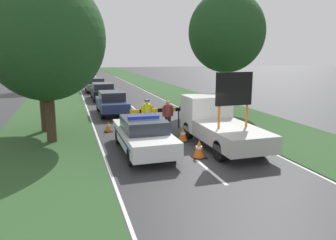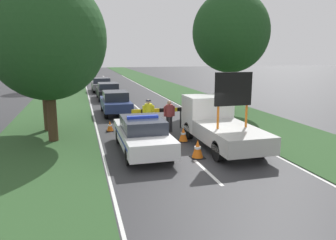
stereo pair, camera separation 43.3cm
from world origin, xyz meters
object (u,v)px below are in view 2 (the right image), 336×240
(roadside_tree_mid_right, at_px, (42,40))
(traffic_cone_near_police, at_px, (183,134))
(roadside_tree_near_left, at_px, (231,32))
(traffic_cone_centre_front, at_px, (110,126))
(roadside_tree_near_right, at_px, (55,48))
(pedestrian_civilian, at_px, (169,114))
(roadside_tree_mid_left, at_px, (46,38))
(work_truck, at_px, (218,123))
(road_barrier, at_px, (159,112))
(police_officer, at_px, (148,113))
(police_car, at_px, (142,134))
(queued_car_hatch_blue, at_px, (115,102))
(queued_car_suv_grey, at_px, (101,84))
(traffic_cone_near_truck, at_px, (198,149))
(queued_car_sedan_black, at_px, (108,91))

(roadside_tree_mid_right, bearing_deg, traffic_cone_near_police, -32.46)
(traffic_cone_near_police, relative_size, roadside_tree_near_left, 0.08)
(traffic_cone_centre_front, bearing_deg, traffic_cone_near_police, -43.41)
(traffic_cone_near_police, bearing_deg, roadside_tree_near_right, 105.45)
(pedestrian_civilian, height_order, roadside_tree_mid_left, roadside_tree_mid_left)
(work_truck, distance_m, road_barrier, 4.00)
(roadside_tree_mid_right, bearing_deg, road_barrier, -12.88)
(road_barrier, xyz_separation_m, police_officer, (-0.70, -0.56, 0.08))
(roadside_tree_near_left, bearing_deg, traffic_cone_centre_front, -155.90)
(roadside_tree_near_left, height_order, roadside_tree_mid_right, roadside_tree_near_left)
(police_car, distance_m, traffic_cone_centre_front, 4.11)
(pedestrian_civilian, xyz_separation_m, queued_car_hatch_blue, (-2.11, 5.77, -0.16))
(work_truck, bearing_deg, queued_car_suv_grey, -84.38)
(work_truck, relative_size, roadside_tree_near_left, 0.66)
(roadside_tree_near_left, bearing_deg, work_truck, -118.30)
(traffic_cone_near_police, distance_m, traffic_cone_near_truck, 2.43)
(road_barrier, xyz_separation_m, queued_car_suv_grey, (-1.76, 18.49, -0.19))
(work_truck, bearing_deg, traffic_cone_near_truck, 41.16)
(traffic_cone_near_police, bearing_deg, roadside_tree_mid_left, 164.34)
(road_barrier, bearing_deg, roadside_tree_near_right, 105.98)
(roadside_tree_mid_right, bearing_deg, police_car, -50.86)
(traffic_cone_near_police, distance_m, queued_car_hatch_blue, 8.07)
(police_car, xyz_separation_m, roadside_tree_near_left, (7.52, 7.76, 4.59))
(queued_car_hatch_blue, xyz_separation_m, queued_car_suv_grey, (-0.01, 13.38, -0.05))
(work_truck, bearing_deg, queued_car_sedan_black, -81.55)
(roadside_tree_near_left, bearing_deg, queued_car_suv_grey, 118.02)
(queued_car_hatch_blue, distance_m, queued_car_suv_grey, 13.38)
(road_barrier, relative_size, queued_car_sedan_black, 0.63)
(queued_car_suv_grey, bearing_deg, police_officer, 93.20)
(traffic_cone_near_police, height_order, roadside_tree_mid_right, roadside_tree_mid_right)
(queued_car_suv_grey, bearing_deg, queued_car_hatch_blue, 90.06)
(roadside_tree_near_right, relative_size, roadside_tree_mid_left, 0.89)
(traffic_cone_near_police, distance_m, queued_car_suv_grey, 21.24)
(police_car, height_order, traffic_cone_centre_front, police_car)
(work_truck, relative_size, roadside_tree_near_right, 0.81)
(police_officer, height_order, roadside_tree_mid_right, roadside_tree_mid_right)
(traffic_cone_near_police, height_order, traffic_cone_centre_front, traffic_cone_near_police)
(queued_car_sedan_black, xyz_separation_m, roadside_tree_mid_left, (-3.68, -13.40, 3.89))
(work_truck, distance_m, roadside_tree_mid_right, 9.63)
(work_truck, relative_size, traffic_cone_near_truck, 7.35)
(traffic_cone_near_police, height_order, queued_car_suv_grey, queued_car_suv_grey)
(roadside_tree_mid_right, bearing_deg, pedestrian_civilian, -17.97)
(road_barrier, distance_m, pedestrian_civilian, 0.76)
(police_officer, bearing_deg, work_truck, 146.94)
(police_car, relative_size, roadside_tree_mid_right, 0.71)
(police_officer, height_order, roadside_tree_near_right, roadside_tree_near_right)
(traffic_cone_centre_front, distance_m, roadside_tree_near_left, 10.58)
(road_barrier, bearing_deg, work_truck, -63.27)
(traffic_cone_near_police, height_order, queued_car_hatch_blue, queued_car_hatch_blue)
(police_car, distance_m, road_barrier, 4.03)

